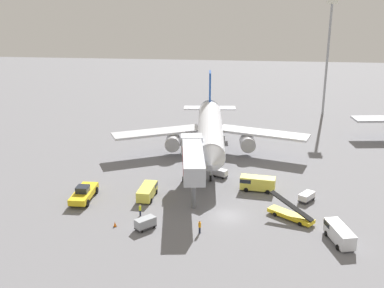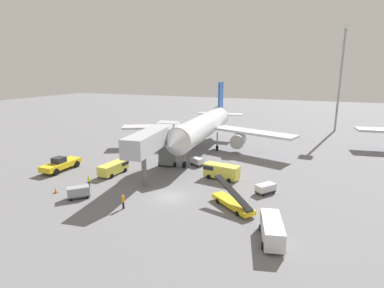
{
  "view_description": "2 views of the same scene",
  "coord_description": "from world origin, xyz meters",
  "px_view_note": "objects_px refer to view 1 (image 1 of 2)",
  "views": [
    {
      "loc": [
        1.55,
        -60.72,
        30.54
      ],
      "look_at": [
        -7.1,
        18.42,
        4.34
      ],
      "focal_mm": 44.65,
      "sensor_mm": 36.0,
      "label": 1
    },
    {
      "loc": [
        17.47,
        -34.01,
        16.29
      ],
      "look_at": [
        -4.58,
        18.68,
        2.66
      ],
      "focal_mm": 28.8,
      "sensor_mm": 36.0,
      "label": 2
    }
  ],
  "objects_px": {
    "jet_bridge": "(193,158)",
    "service_van_mid_center": "(257,183)",
    "airplane_at_gate": "(210,130)",
    "belt_loader_truck": "(291,214)",
    "apron_light_mast": "(329,37)",
    "service_van_mid_left": "(339,233)",
    "baggage_cart_far_center": "(145,223)",
    "safety_cone_alpha": "(115,224)",
    "ground_crew_worker_midground": "(200,226)",
    "service_van_near_right": "(147,191)",
    "baggage_cart_mid_right": "(221,173)",
    "pushback_tug": "(84,193)",
    "baggage_cart_rear_left": "(307,197)",
    "ground_crew_worker_foreground": "(140,210)"
  },
  "relations": [
    {
      "from": "service_van_mid_left",
      "to": "baggage_cart_rear_left",
      "type": "distance_m",
      "value": 12.06
    },
    {
      "from": "jet_bridge",
      "to": "ground_crew_worker_midground",
      "type": "relative_size",
      "value": 8.9
    },
    {
      "from": "jet_bridge",
      "to": "pushback_tug",
      "type": "xyz_separation_m",
      "value": [
        -16.05,
        -4.09,
        -4.72
      ]
    },
    {
      "from": "pushback_tug",
      "to": "baggage_cart_far_center",
      "type": "height_order",
      "value": "pushback_tug"
    },
    {
      "from": "service_van_near_right",
      "to": "baggage_cart_far_center",
      "type": "distance_m",
      "value": 10.02
    },
    {
      "from": "belt_loader_truck",
      "to": "baggage_cart_mid_right",
      "type": "xyz_separation_m",
      "value": [
        -10.43,
        14.33,
        0.0
      ]
    },
    {
      "from": "belt_loader_truck",
      "to": "apron_light_mast",
      "type": "relative_size",
      "value": 0.23
    },
    {
      "from": "belt_loader_truck",
      "to": "safety_cone_alpha",
      "type": "relative_size",
      "value": 8.99
    },
    {
      "from": "service_van_mid_left",
      "to": "baggage_cart_far_center",
      "type": "distance_m",
      "value": 24.88
    },
    {
      "from": "airplane_at_gate",
      "to": "service_van_mid_center",
      "type": "distance_m",
      "value": 18.1
    },
    {
      "from": "pushback_tug",
      "to": "apron_light_mast",
      "type": "relative_size",
      "value": 0.26
    },
    {
      "from": "baggage_cart_far_center",
      "to": "apron_light_mast",
      "type": "bearing_deg",
      "value": 63.18
    },
    {
      "from": "service_van_near_right",
      "to": "service_van_mid_center",
      "type": "bearing_deg",
      "value": 14.99
    },
    {
      "from": "jet_bridge",
      "to": "belt_loader_truck",
      "type": "distance_m",
      "value": 16.85
    },
    {
      "from": "baggage_cart_mid_right",
      "to": "apron_light_mast",
      "type": "height_order",
      "value": "apron_light_mast"
    },
    {
      "from": "pushback_tug",
      "to": "ground_crew_worker_foreground",
      "type": "distance_m",
      "value": 10.48
    },
    {
      "from": "airplane_at_gate",
      "to": "baggage_cart_far_center",
      "type": "bearing_deg",
      "value": -102.12
    },
    {
      "from": "apron_light_mast",
      "to": "pushback_tug",
      "type": "bearing_deg",
      "value": -127.73
    },
    {
      "from": "belt_loader_truck",
      "to": "apron_light_mast",
      "type": "bearing_deg",
      "value": 77.61
    },
    {
      "from": "airplane_at_gate",
      "to": "belt_loader_truck",
      "type": "height_order",
      "value": "airplane_at_gate"
    },
    {
      "from": "ground_crew_worker_midground",
      "to": "service_van_mid_left",
      "type": "bearing_deg",
      "value": -0.68
    },
    {
      "from": "baggage_cart_far_center",
      "to": "safety_cone_alpha",
      "type": "bearing_deg",
      "value": 177.6
    },
    {
      "from": "service_van_near_right",
      "to": "baggage_cart_rear_left",
      "type": "bearing_deg",
      "value": 3.04
    },
    {
      "from": "service_van_near_right",
      "to": "apron_light_mast",
      "type": "distance_m",
      "value": 66.61
    },
    {
      "from": "airplane_at_gate",
      "to": "pushback_tug",
      "type": "relative_size",
      "value": 5.33
    },
    {
      "from": "airplane_at_gate",
      "to": "belt_loader_truck",
      "type": "distance_m",
      "value": 28.47
    },
    {
      "from": "jet_bridge",
      "to": "pushback_tug",
      "type": "bearing_deg",
      "value": -165.71
    },
    {
      "from": "belt_loader_truck",
      "to": "service_van_near_right",
      "type": "distance_m",
      "value": 21.68
    },
    {
      "from": "service_van_near_right",
      "to": "apron_light_mast",
      "type": "xyz_separation_m",
      "value": [
        34.13,
        54.28,
        18.04
      ]
    },
    {
      "from": "belt_loader_truck",
      "to": "baggage_cart_mid_right",
      "type": "relative_size",
      "value": 2.48
    },
    {
      "from": "service_van_mid_center",
      "to": "safety_cone_alpha",
      "type": "height_order",
      "value": "service_van_mid_center"
    },
    {
      "from": "ground_crew_worker_midground",
      "to": "apron_light_mast",
      "type": "relative_size",
      "value": 0.07
    },
    {
      "from": "pushback_tug",
      "to": "apron_light_mast",
      "type": "xyz_separation_m",
      "value": [
        43.48,
        56.2,
        18.03
      ]
    },
    {
      "from": "ground_crew_worker_foreground",
      "to": "safety_cone_alpha",
      "type": "distance_m",
      "value": 4.47
    },
    {
      "from": "service_van_mid_center",
      "to": "service_van_mid_left",
      "type": "xyz_separation_m",
      "value": [
        9.98,
        -14.94,
        -0.09
      ]
    },
    {
      "from": "belt_loader_truck",
      "to": "ground_crew_worker_midground",
      "type": "height_order",
      "value": "belt_loader_truck"
    },
    {
      "from": "airplane_at_gate",
      "to": "apron_light_mast",
      "type": "xyz_separation_m",
      "value": [
        26.02,
        34.32,
        13.98
      ]
    },
    {
      "from": "jet_bridge",
      "to": "service_van_mid_center",
      "type": "height_order",
      "value": "jet_bridge"
    },
    {
      "from": "service_van_mid_left",
      "to": "apron_light_mast",
      "type": "bearing_deg",
      "value": 83.34
    },
    {
      "from": "baggage_cart_mid_right",
      "to": "baggage_cart_far_center",
      "type": "xyz_separation_m",
      "value": [
        -8.97,
        -19.22,
        0.09
      ]
    },
    {
      "from": "pushback_tug",
      "to": "service_van_mid_center",
      "type": "bearing_deg",
      "value": 13.77
    },
    {
      "from": "baggage_cart_mid_right",
      "to": "baggage_cart_rear_left",
      "type": "bearing_deg",
      "value": -31.2
    },
    {
      "from": "service_van_mid_center",
      "to": "baggage_cart_rear_left",
      "type": "bearing_deg",
      "value": -23.15
    },
    {
      "from": "pushback_tug",
      "to": "belt_loader_truck",
      "type": "height_order",
      "value": "belt_loader_truck"
    },
    {
      "from": "baggage_cart_far_center",
      "to": "safety_cone_alpha",
      "type": "xyz_separation_m",
      "value": [
        -4.19,
        0.18,
        -0.51
      ]
    },
    {
      "from": "airplane_at_gate",
      "to": "ground_crew_worker_midground",
      "type": "bearing_deg",
      "value": -88.36
    },
    {
      "from": "service_van_near_right",
      "to": "baggage_cart_mid_right",
      "type": "xyz_separation_m",
      "value": [
        10.67,
        9.35,
        -0.3
      ]
    },
    {
      "from": "baggage_cart_rear_left",
      "to": "safety_cone_alpha",
      "type": "height_order",
      "value": "baggage_cart_rear_left"
    },
    {
      "from": "airplane_at_gate",
      "to": "apron_light_mast",
      "type": "bearing_deg",
      "value": 52.83
    },
    {
      "from": "pushback_tug",
      "to": "ground_crew_worker_foreground",
      "type": "bearing_deg",
      "value": -24.04
    }
  ]
}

